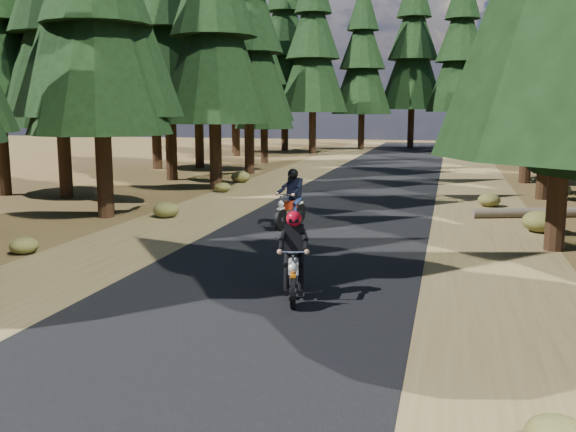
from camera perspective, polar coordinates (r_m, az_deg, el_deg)
The scene contains 9 objects.
ground at distance 13.17m, azimuth -1.61°, elevation -5.78°, with size 120.00×120.00×0.00m, color #473719.
road at distance 17.90m, azimuth 2.74°, elevation -1.65°, with size 6.00×100.00×0.01m, color black.
shoulder_l at distance 19.33m, azimuth -10.75°, elevation -0.98°, with size 3.20×100.00×0.01m, color brown.
shoulder_r at distance 17.60m, azimuth 17.59°, elevation -2.30°, with size 3.20×100.00×0.01m, color brown.
pine_forest at distance 33.74m, azimuth 8.49°, elevation 16.97°, with size 34.59×55.08×16.32m.
log_near at distance 22.30m, azimuth 22.00°, elevation 0.29°, with size 0.32×0.32×4.86m, color #4C4233.
understory_shrubs at distance 19.42m, azimuth 6.66°, elevation -0.03°, with size 14.96×25.36×0.63m.
rider_lead at distance 11.82m, azimuth 0.51°, elevation -4.84°, with size 0.92×1.88×1.61m.
rider_follow at distance 18.88m, azimuth 0.22°, elevation 0.71°, with size 0.97×2.01×1.72m.
Camera 1 is at (3.46, -12.22, 3.48)m, focal length 40.00 mm.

